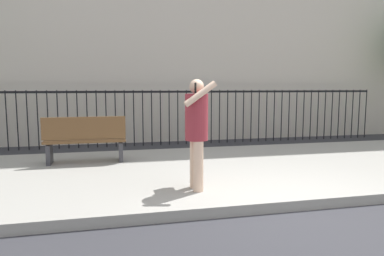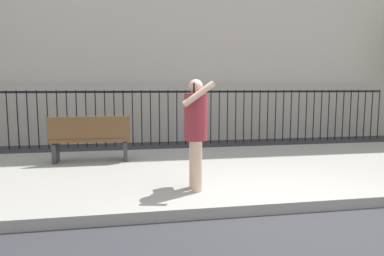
{
  "view_description": "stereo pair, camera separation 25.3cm",
  "coord_description": "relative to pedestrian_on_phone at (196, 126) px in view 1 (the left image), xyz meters",
  "views": [
    {
      "loc": [
        -2.28,
        -4.15,
        1.68
      ],
      "look_at": [
        -1.06,
        1.14,
        1.05
      ],
      "focal_mm": 32.74,
      "sensor_mm": 36.0,
      "label": 1
    },
    {
      "loc": [
        -2.03,
        -4.2,
        1.68
      ],
      "look_at": [
        -1.06,
        1.14,
        1.05
      ],
      "focal_mm": 32.74,
      "sensor_mm": 36.0,
      "label": 2
    }
  ],
  "objects": [
    {
      "name": "pedestrian_on_phone",
      "position": [
        0.0,
        0.0,
        0.0
      ],
      "size": [
        0.48,
        0.65,
        1.65
      ],
      "color": "beige",
      "rests_on": "sidewalk"
    },
    {
      "name": "ground_plane",
      "position": [
        1.06,
        -0.86,
        -1.11
      ],
      "size": [
        60.0,
        60.0,
        0.0
      ],
      "primitive_type": "plane",
      "color": "#333338"
    },
    {
      "name": "iron_fence",
      "position": [
        1.06,
        5.04,
        -0.08
      ],
      "size": [
        12.03,
        0.04,
        1.6
      ],
      "color": "black",
      "rests_on": "ground"
    },
    {
      "name": "street_bench",
      "position": [
        -1.75,
        2.26,
        -0.45
      ],
      "size": [
        1.6,
        0.45,
        0.95
      ],
      "color": "brown",
      "rests_on": "sidewalk"
    },
    {
      "name": "sidewalk",
      "position": [
        1.06,
        1.34,
        -1.03
      ],
      "size": [
        28.0,
        4.4,
        0.15
      ],
      "primitive_type": "cube",
      "color": "#9E9B93",
      "rests_on": "ground"
    }
  ]
}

